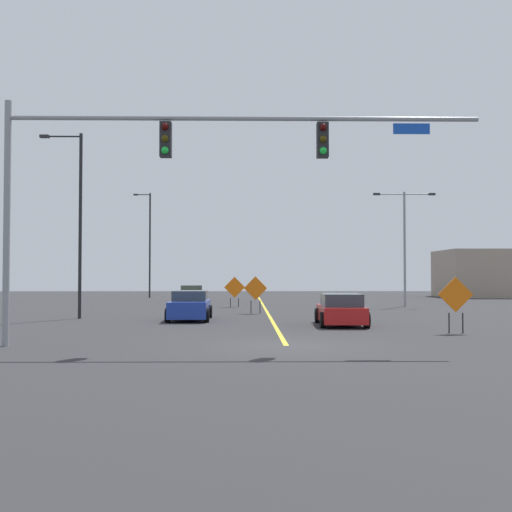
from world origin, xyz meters
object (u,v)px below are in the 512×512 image
object	(u,v)px
car_red_far	(341,310)
street_lamp_near_left	(405,237)
street_lamp_near_right	(149,241)
car_blue_passing	(190,306)
construction_sign_median_far	(235,288)
construction_sign_median_near	(456,297)
car_yellow_mid	(192,294)
construction_sign_left_lane	(255,290)
traffic_signal_assembly	(167,160)
street_lamp_far_left	(77,216)

from	to	relation	value
car_red_far	street_lamp_near_left	bearing A→B (deg)	67.24
street_lamp_near_right	car_red_far	xyz separation A→B (m)	(13.24, -33.63, -4.75)
street_lamp_near_right	car_blue_passing	distance (m)	31.42
car_red_far	construction_sign_median_far	bearing A→B (deg)	106.98
construction_sign_median_near	car_red_far	world-z (taller)	construction_sign_median_near
car_red_far	car_yellow_mid	bearing A→B (deg)	108.54
street_lamp_near_left	car_red_far	xyz separation A→B (m)	(-6.80, -16.20, -4.05)
construction_sign_median_far	construction_sign_left_lane	bearing A→B (deg)	-79.74
street_lamp_near_right	car_yellow_mid	xyz separation A→B (m)	(4.83, -8.54, -4.76)
street_lamp_near_left	car_red_far	world-z (taller)	street_lamp_near_left
street_lamp_near_left	car_blue_passing	world-z (taller)	street_lamp_near_left
construction_sign_median_near	traffic_signal_assembly	bearing A→B (deg)	-158.17
street_lamp_near_left	street_lamp_near_right	bearing A→B (deg)	138.99
construction_sign_left_lane	car_yellow_mid	bearing A→B (deg)	106.56
street_lamp_far_left	car_blue_passing	xyz separation A→B (m)	(5.58, -1.09, -4.31)
street_lamp_far_left	construction_sign_median_far	bearing A→B (deg)	56.25
traffic_signal_assembly	car_blue_passing	bearing A→B (deg)	91.55
construction_sign_median_far	car_red_far	distance (m)	16.23
street_lamp_far_left	street_lamp_near_left	world-z (taller)	street_lamp_far_left
traffic_signal_assembly	car_blue_passing	size ratio (longest dim) A/B	3.27
construction_sign_median_far	car_yellow_mid	distance (m)	10.28
traffic_signal_assembly	construction_sign_left_lane	bearing A→B (deg)	79.91
car_red_far	street_lamp_near_right	bearing A→B (deg)	111.49
construction_sign_median_far	construction_sign_left_lane	size ratio (longest dim) A/B	0.98
construction_sign_median_near	car_blue_passing	xyz separation A→B (m)	(-10.19, 6.96, -0.64)
construction_sign_median_near	car_blue_passing	bearing A→B (deg)	145.66
car_yellow_mid	street_lamp_far_left	bearing A→B (deg)	-100.30
street_lamp_near_right	car_yellow_mid	distance (m)	10.91
car_red_far	traffic_signal_assembly	bearing A→B (deg)	-129.51
traffic_signal_assembly	construction_sign_median_near	size ratio (longest dim) A/B	6.95
traffic_signal_assembly	street_lamp_far_left	bearing A→B (deg)	116.07
construction_sign_median_near	car_yellow_mid	size ratio (longest dim) A/B	0.49
construction_sign_median_near	construction_sign_left_lane	xyz separation A→B (m)	(-7.05, 12.06, 0.01)
car_red_far	car_blue_passing	bearing A→B (deg)	153.48
construction_sign_median_far	car_yellow_mid	xyz separation A→B (m)	(-3.68, 9.58, -0.61)
street_lamp_near_right	car_blue_passing	bearing A→B (deg)	-77.64
street_lamp_near_right	traffic_signal_assembly	bearing A→B (deg)	-80.45
traffic_signal_assembly	street_lamp_far_left	world-z (taller)	street_lamp_far_left
street_lamp_near_right	car_red_far	bearing A→B (deg)	-68.51
car_blue_passing	street_lamp_far_left	bearing A→B (deg)	168.99
construction_sign_median_near	construction_sign_median_far	world-z (taller)	construction_sign_median_near
construction_sign_median_near	construction_sign_median_far	size ratio (longest dim) A/B	1.01
construction_sign_left_lane	street_lamp_near_right	bearing A→B (deg)	111.21
construction_sign_median_near	construction_sign_median_far	xyz separation A→B (m)	(-8.33, 19.19, -0.05)
construction_sign_median_far	car_blue_passing	size ratio (longest dim) A/B	0.47
construction_sign_left_lane	car_yellow_mid	xyz separation A→B (m)	(-4.96, 16.70, -0.66)
street_lamp_far_left	construction_sign_left_lane	world-z (taller)	street_lamp_far_left
street_lamp_near_right	car_red_far	size ratio (longest dim) A/B	2.39
street_lamp_far_left	construction_sign_median_near	xyz separation A→B (m)	(15.77, -8.05, -3.67)
street_lamp_near_right	construction_sign_left_lane	bearing A→B (deg)	-68.79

